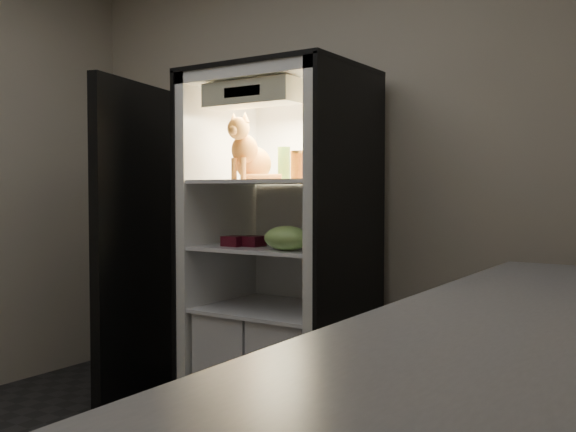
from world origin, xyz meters
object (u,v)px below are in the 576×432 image
object	(u,v)px
mayo_tub	(300,169)
pepper_jar	(326,160)
salsa_jar	(298,165)
tabby_cat	(249,155)
soda_can_c	(313,236)
grape_bag	(287,238)
parmesan_shaker	(284,163)
condiment_jar	(289,238)
berry_box_left	(234,241)
soda_can_b	(310,235)
berry_box_right	(252,241)
soda_can_a	(319,234)
refrigerator	(283,272)

from	to	relation	value
mayo_tub	pepper_jar	world-z (taller)	pepper_jar
salsa_jar	pepper_jar	world-z (taller)	pepper_jar
tabby_cat	soda_can_c	distance (m)	0.57
pepper_jar	grape_bag	distance (m)	0.48
parmesan_shaker	soda_can_c	distance (m)	0.45
condiment_jar	berry_box_left	xyz separation A→B (m)	(-0.21, -0.21, -0.01)
tabby_cat	grape_bag	xyz separation A→B (m)	(0.34, -0.14, -0.42)
soda_can_b	berry_box_right	distance (m)	0.32
parmesan_shaker	berry_box_left	size ratio (longest dim) A/B	1.66
parmesan_shaker	berry_box_right	world-z (taller)	parmesan_shaker
mayo_tub	soda_can_b	xyz separation A→B (m)	(0.16, -0.16, -0.35)
soda_can_b	berry_box_left	xyz separation A→B (m)	(-0.39, -0.13, -0.04)
salsa_jar	soda_can_a	size ratio (longest dim) A/B	1.28
grape_bag	mayo_tub	bearing A→B (deg)	112.70
tabby_cat	pepper_jar	distance (m)	0.42
soda_can_b	condiment_jar	distance (m)	0.19
tabby_cat	parmesan_shaker	bearing A→B (deg)	27.61
soda_can_a	berry_box_left	distance (m)	0.45
salsa_jar	grape_bag	distance (m)	0.41
soda_can_a	berry_box_right	world-z (taller)	soda_can_a
salsa_jar	berry_box_right	size ratio (longest dim) A/B	1.37
parmesan_shaker	refrigerator	bearing A→B (deg)	132.47
tabby_cat	soda_can_a	bearing A→B (deg)	29.67
parmesan_shaker	soda_can_c	bearing A→B (deg)	-22.24
tabby_cat	parmesan_shaker	size ratio (longest dim) A/B	2.01
refrigerator	mayo_tub	xyz separation A→B (m)	(0.05, 0.09, 0.56)
parmesan_shaker	condiment_jar	size ratio (longest dim) A/B	2.16
soda_can_b	refrigerator	bearing A→B (deg)	160.42
parmesan_shaker	soda_can_c	world-z (taller)	parmesan_shaker
condiment_jar	soda_can_b	bearing A→B (deg)	-23.30
mayo_tub	berry_box_left	world-z (taller)	mayo_tub
parmesan_shaker	grape_bag	distance (m)	0.48
refrigerator	soda_can_b	xyz separation A→B (m)	(0.22, -0.08, 0.22)
mayo_tub	berry_box_left	xyz separation A→B (m)	(-0.22, -0.30, -0.39)
soda_can_c	grape_bag	world-z (taller)	soda_can_c
berry_box_right	tabby_cat	bearing A→B (deg)	143.72
condiment_jar	mayo_tub	bearing A→B (deg)	83.83
parmesan_shaker	pepper_jar	xyz separation A→B (m)	(0.25, 0.03, 0.01)
salsa_jar	condiment_jar	size ratio (longest dim) A/B	1.81
pepper_jar	condiment_jar	xyz separation A→B (m)	(-0.23, -0.00, -0.41)
pepper_jar	berry_box_right	world-z (taller)	pepper_jar
refrigerator	parmesan_shaker	distance (m)	0.59
soda_can_a	berry_box_right	xyz separation A→B (m)	(-0.26, -0.24, -0.03)
mayo_tub	grape_bag	distance (m)	0.52
soda_can_b	soda_can_c	xyz separation A→B (m)	(0.05, -0.05, 0.00)
condiment_jar	berry_box_right	size ratio (longest dim) A/B	0.76
soda_can_c	berry_box_left	world-z (taller)	soda_can_c
refrigerator	berry_box_right	distance (m)	0.25
refrigerator	soda_can_a	size ratio (longest dim) A/B	16.25
tabby_cat	mayo_tub	size ratio (longest dim) A/B	2.87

